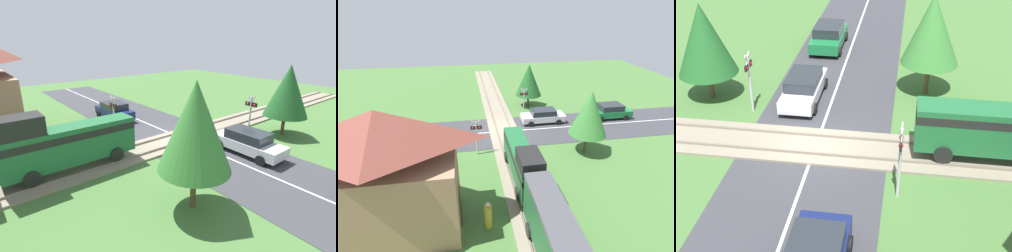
# 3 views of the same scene
# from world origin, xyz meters

# --- Properties ---
(ground_plane) EXTENTS (60.00, 60.00, 0.00)m
(ground_plane) POSITION_xyz_m (0.00, 0.00, 0.00)
(ground_plane) COLOR #426B33
(road_surface) EXTENTS (48.00, 6.40, 0.02)m
(road_surface) POSITION_xyz_m (0.00, 0.00, 0.01)
(road_surface) COLOR #38383D
(road_surface) RESTS_ON ground_plane
(track_bed) EXTENTS (2.80, 48.00, 0.24)m
(track_bed) POSITION_xyz_m (0.00, 0.00, 0.07)
(track_bed) COLOR gray
(track_bed) RESTS_ON ground_plane
(car_near_crossing) EXTENTS (4.45, 1.85, 1.46)m
(car_near_crossing) POSITION_xyz_m (-4.30, -1.44, 0.77)
(car_near_crossing) COLOR silver
(car_near_crossing) RESTS_ON ground_plane
(car_far_side) EXTENTS (4.04, 1.92, 1.46)m
(car_far_side) POSITION_xyz_m (7.17, 1.44, 0.77)
(car_far_side) COLOR #141E4C
(car_far_side) RESTS_ON ground_plane
(car_behind_queue) EXTENTS (4.32, 2.02, 1.56)m
(car_behind_queue) POSITION_xyz_m (-11.71, -1.44, 0.81)
(car_behind_queue) COLOR #197038
(car_behind_queue) RESTS_ON ground_plane
(crossing_signal_west_approach) EXTENTS (0.90, 0.18, 3.08)m
(crossing_signal_west_approach) POSITION_xyz_m (-2.78, -3.72, 1.98)
(crossing_signal_west_approach) COLOR #B7B7B7
(crossing_signal_west_approach) RESTS_ON ground_plane
(crossing_signal_east_approach) EXTENTS (0.90, 0.18, 3.08)m
(crossing_signal_east_approach) POSITION_xyz_m (2.78, 3.72, 1.98)
(crossing_signal_east_approach) COLOR #B7B7B7
(crossing_signal_east_approach) RESTS_ON ground_plane
(station_building) EXTENTS (7.35, 4.37, 7.07)m
(station_building) POSITION_xyz_m (7.59, 10.78, 3.47)
(station_building) COLOR #AD7A5B
(station_building) RESTS_ON ground_plane
(pedestrian_by_station) EXTENTS (0.43, 0.43, 1.73)m
(pedestrian_by_station) POSITION_xyz_m (2.68, 11.55, 0.79)
(pedestrian_by_station) COLOR gold
(pedestrian_by_station) RESTS_ON ground_plane
(tree_roadside_hedge) EXTENTS (2.96, 2.96, 5.30)m
(tree_roadside_hedge) POSITION_xyz_m (-6.05, 4.82, 3.51)
(tree_roadside_hedge) COLOR brown
(tree_roadside_hedge) RESTS_ON ground_plane
(tree_beyond_track) EXTENTS (3.00, 3.00, 5.01)m
(tree_beyond_track) POSITION_xyz_m (-3.91, -6.28, 3.20)
(tree_beyond_track) COLOR brown
(tree_beyond_track) RESTS_ON ground_plane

